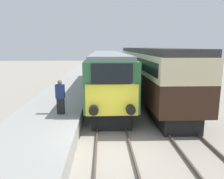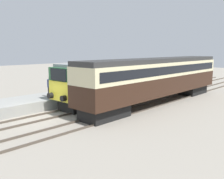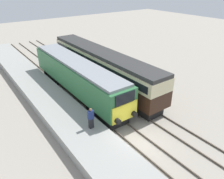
{
  "view_description": "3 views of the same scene",
  "coord_description": "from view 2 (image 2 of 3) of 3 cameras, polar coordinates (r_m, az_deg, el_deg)",
  "views": [
    {
      "loc": [
        -0.44,
        -8.12,
        4.2
      ],
      "look_at": [
        0.0,
        1.79,
        2.25
      ],
      "focal_mm": 35.0,
      "sensor_mm": 36.0,
      "label": 1
    },
    {
      "loc": [
        15.5,
        -9.04,
        4.86
      ],
      "look_at": [
        1.7,
        5.79,
        1.6
      ],
      "focal_mm": 40.0,
      "sensor_mm": 36.0,
      "label": 2
    },
    {
      "loc": [
        -9.39,
        -9.38,
        11.12
      ],
      "look_at": [
        1.7,
        5.79,
        1.6
      ],
      "focal_mm": 35.0,
      "sensor_mm": 36.0,
      "label": 3
    }
  ],
  "objects": [
    {
      "name": "rails_near_track",
      "position": [
        21.45,
        -4.79,
        -3.79
      ],
      "size": [
        1.51,
        60.0,
        0.14
      ],
      "color": "#4C4238",
      "rests_on": "ground_plane"
    },
    {
      "name": "locomotive",
      "position": [
        24.41,
        3.21,
        2.7
      ],
      "size": [
        2.7,
        16.17,
        3.74
      ],
      "color": "black",
      "rests_on": "ground_plane"
    },
    {
      "name": "person_on_platform",
      "position": [
        21.75,
        -13.96,
        0.55
      ],
      "size": [
        0.44,
        0.26,
        1.75
      ],
      "color": "black",
      "rests_on": "platform_left"
    },
    {
      "name": "passenger_carriage",
      "position": [
        22.78,
        10.62,
        2.99
      ],
      "size": [
        2.75,
        18.17,
        4.1
      ],
      "color": "black",
      "rests_on": "ground_plane"
    },
    {
      "name": "ground_plane",
      "position": [
        18.58,
        -16.32,
        -6.39
      ],
      "size": [
        120.0,
        120.0,
        0.0
      ],
      "primitive_type": "plane",
      "color": "gray"
    },
    {
      "name": "rails_far_track",
      "position": [
        19.14,
        2.12,
        -5.36
      ],
      "size": [
        1.5,
        60.0,
        0.14
      ],
      "color": "#4C4238",
      "rests_on": "ground_plane"
    },
    {
      "name": "platform_left",
      "position": [
        25.75,
        -4.81,
        -0.82
      ],
      "size": [
        3.5,
        50.0,
        0.84
      ],
      "color": "gray",
      "rests_on": "ground_plane"
    }
  ]
}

